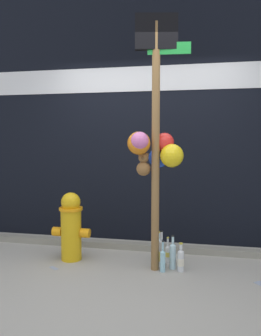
{
  "coord_description": "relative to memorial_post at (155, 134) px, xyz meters",
  "views": [
    {
      "loc": [
        0.69,
        -3.15,
        1.41
      ],
      "look_at": [
        -0.04,
        0.42,
        1.1
      ],
      "focal_mm": 36.38,
      "sensor_mm": 36.0,
      "label": 1
    }
  ],
  "objects": [
    {
      "name": "fire_hydrant",
      "position": [
        -1.0,
        0.09,
        -1.07
      ],
      "size": [
        0.45,
        0.27,
        0.8
      ],
      "color": "gold",
      "rests_on": "ground_plane"
    },
    {
      "name": "memorial_post",
      "position": [
        0.0,
        0.0,
        0.0
      ],
      "size": [
        0.65,
        0.51,
        2.69
      ],
      "color": "olive",
      "rests_on": "ground_plane"
    },
    {
      "name": "bottle_0",
      "position": [
        0.06,
        0.08,
        -1.31
      ],
      "size": [
        0.07,
        0.07,
        0.41
      ],
      "color": "silver",
      "rests_on": "ground_plane"
    },
    {
      "name": "litter_1",
      "position": [
        -1.08,
        -0.21,
        -1.46
      ],
      "size": [
        0.13,
        0.11,
        0.01
      ],
      "primitive_type": "cube",
      "rotation": [
        0.0,
        0.0,
        2.56
      ],
      "color": "#8C99B2",
      "rests_on": "ground_plane"
    },
    {
      "name": "bottle_1",
      "position": [
        0.19,
        0.04,
        -1.32
      ],
      "size": [
        0.07,
        0.07,
        0.37
      ],
      "color": "#B2DBEA",
      "rests_on": "ground_plane"
    },
    {
      "name": "bottle_4",
      "position": [
        0.1,
        -0.07,
        -1.34
      ],
      "size": [
        0.06,
        0.06,
        0.34
      ],
      "color": "#93CCE0",
      "rests_on": "ground_plane"
    },
    {
      "name": "bottle_2",
      "position": [
        0.12,
        0.21,
        -1.36
      ],
      "size": [
        0.06,
        0.06,
        0.3
      ],
      "color": "silver",
      "rests_on": "ground_plane"
    },
    {
      "name": "ground_plane",
      "position": [
        -0.23,
        -0.44,
        -1.47
      ],
      "size": [
        14.0,
        14.0,
        0.0
      ],
      "primitive_type": "plane",
      "color": "#9E9B93"
    },
    {
      "name": "litter_0",
      "position": [
        1.07,
        -0.19,
        -1.46
      ],
      "size": [
        0.14,
        0.15,
        0.01
      ],
      "primitive_type": "cube",
      "rotation": [
        0.0,
        0.0,
        2.19
      ],
      "color": "#8C99B2",
      "rests_on": "ground_plane"
    },
    {
      "name": "building_wall",
      "position": [
        -0.23,
        1.09,
        0.44
      ],
      "size": [
        10.0,
        0.21,
        3.81
      ],
      "color": "black",
      "rests_on": "ground_plane"
    },
    {
      "name": "bottle_5",
      "position": [
        0.28,
        -0.02,
        -1.34
      ],
      "size": [
        0.07,
        0.07,
        0.31
      ],
      "color": "silver",
      "rests_on": "ground_plane"
    },
    {
      "name": "bottle_3",
      "position": [
        0.02,
        0.26,
        -1.32
      ],
      "size": [
        0.06,
        0.06,
        0.34
      ],
      "color": "#B2DBEA",
      "rests_on": "ground_plane"
    },
    {
      "name": "curb_strip",
      "position": [
        -0.23,
        0.6,
        -1.43
      ],
      "size": [
        8.0,
        0.12,
        0.08
      ],
      "primitive_type": "cube",
      "color": "gray",
      "rests_on": "ground_plane"
    }
  ]
}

